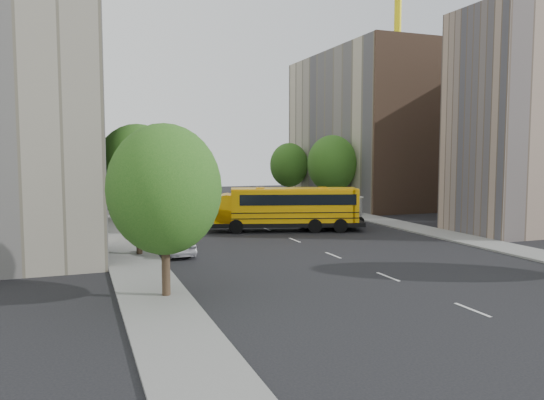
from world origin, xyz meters
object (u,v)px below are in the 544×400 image
street_tree_0 (165,189)px  street_tree_1 (138,174)px  street_tree_2 (116,168)px  parked_car_2 (127,207)px  parked_car_1 (149,219)px  parked_car_4 (312,205)px  tower_crane (411,22)px  safari_truck (331,212)px  street_tree_4 (332,164)px  street_tree_5 (289,165)px  parked_car_0 (177,243)px  school_bus (284,207)px  parked_car_5 (268,194)px

street_tree_0 → street_tree_1: bearing=90.0°
street_tree_2 → parked_car_2: street_tree_2 is taller
parked_car_1 → parked_car_4: (17.86, 6.27, 0.06)m
parked_car_4 → tower_crane: bearing=35.1°
street_tree_1 → safari_truck: street_tree_1 is taller
street_tree_0 → parked_car_4: size_ratio=1.74×
tower_crane → street_tree_4: tower_crane is taller
street_tree_5 → parked_car_0: street_tree_5 is taller
street_tree_1 → safari_truck: 18.21m
parked_car_0 → parked_car_1: bearing=-91.2°
parked_car_2 → street_tree_2: bearing=73.7°
safari_truck → parked_car_1: (-14.21, 5.47, -0.66)m
school_bus → safari_truck: school_bus is taller
street_tree_5 → parked_car_0: 36.59m
parked_car_0 → parked_car_2: size_ratio=0.83×
tower_crane → parked_car_5: tower_crane is taller
street_tree_2 → parked_car_4: size_ratio=1.81×
safari_truck → parked_car_1: 15.24m
parked_car_2 → school_bus: bearing=119.2°
street_tree_2 → street_tree_4: size_ratio=0.95×
parked_car_1 → street_tree_2: bearing=-68.6°
street_tree_2 → school_bus: street_tree_2 is taller
tower_crane → street_tree_1: (-41.25, -32.00, -19.52)m
tower_crane → street_tree_0: bearing=-134.5°
parked_car_5 → tower_crane: bearing=-8.9°
school_bus → parked_car_5: school_bus is taller
street_tree_0 → street_tree_5: (22.00, 40.00, 0.06)m
tower_crane → parked_car_4: bearing=-148.0°
street_tree_1 → parked_car_0: (2.20, -0.51, -4.23)m
tower_crane → street_tree_0: 62.12m
street_tree_4 → street_tree_5: 12.01m
parked_car_0 → street_tree_2: bearing=-84.5°
street_tree_2 → parked_car_5: bearing=37.3°
school_bus → safari_truck: size_ratio=2.05×
street_tree_1 → parked_car_0: 4.79m
tower_crane → street_tree_0: (-41.25, -42.00, -19.83)m
street_tree_4 → street_tree_2: bearing=180.0°
parked_car_4 → street_tree_1: bearing=-133.8°
tower_crane → street_tree_2: (-41.25, -14.00, -19.65)m
tower_crane → parked_car_5: 31.55m
street_tree_0 → street_tree_1: (0.00, 10.00, 0.31)m
parked_car_1 → parked_car_2: size_ratio=0.79×
street_tree_0 → street_tree_2: bearing=90.0°
street_tree_0 → street_tree_2: street_tree_2 is taller
parked_car_4 → street_tree_5: bearing=83.3°
school_bus → parked_car_2: school_bus is taller
street_tree_4 → parked_car_5: size_ratio=1.76×
street_tree_1 → parked_car_1: 13.38m
tower_crane → parked_car_2: tower_crane is taller
street_tree_1 → parked_car_1: street_tree_1 is taller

